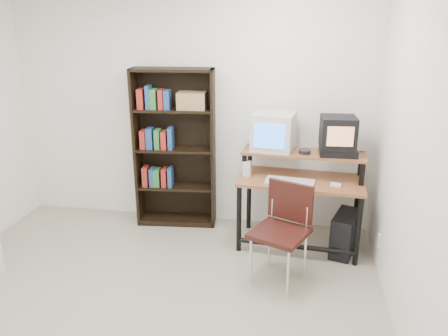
% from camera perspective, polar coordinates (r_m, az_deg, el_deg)
% --- Properties ---
extents(floor, '(4.00, 4.00, 0.01)m').
position_cam_1_polar(floor, '(3.67, -11.95, -19.39)').
color(floor, '#AEA590').
rests_on(floor, ground).
extents(back_wall, '(4.00, 0.01, 2.60)m').
position_cam_1_polar(back_wall, '(4.89, -4.45, 7.63)').
color(back_wall, white).
rests_on(back_wall, floor).
extents(right_wall, '(0.01, 4.00, 2.60)m').
position_cam_1_polar(right_wall, '(2.93, 25.34, -1.82)').
color(right_wall, white).
rests_on(right_wall, floor).
extents(computer_desk, '(1.27, 0.70, 0.98)m').
position_cam_1_polar(computer_desk, '(4.46, 10.03, -1.86)').
color(computer_desk, '#965731').
rests_on(computer_desk, floor).
extents(crt_monitor, '(0.46, 0.46, 0.39)m').
position_cam_1_polar(crt_monitor, '(4.49, 6.50, 4.75)').
color(crt_monitor, beige).
rests_on(crt_monitor, computer_desk).
extents(vcr, '(0.37, 0.27, 0.08)m').
position_cam_1_polar(vcr, '(4.43, 14.64, 2.02)').
color(vcr, black).
rests_on(vcr, computer_desk).
extents(crt_tv, '(0.35, 0.35, 0.31)m').
position_cam_1_polar(crt_tv, '(4.39, 14.66, 4.52)').
color(crt_tv, black).
rests_on(crt_tv, vcr).
extents(cd_spindle, '(0.13, 0.13, 0.05)m').
position_cam_1_polar(cd_spindle, '(4.41, 10.49, 2.04)').
color(cd_spindle, '#26262B').
rests_on(cd_spindle, computer_desk).
extents(keyboard, '(0.49, 0.26, 0.03)m').
position_cam_1_polar(keyboard, '(4.31, 8.59, -1.86)').
color(keyboard, beige).
rests_on(keyboard, computer_desk).
extents(mousepad, '(0.25, 0.22, 0.01)m').
position_cam_1_polar(mousepad, '(4.32, 14.62, -2.44)').
color(mousepad, black).
rests_on(mousepad, computer_desk).
extents(mouse, '(0.11, 0.08, 0.03)m').
position_cam_1_polar(mouse, '(4.31, 14.38, -2.21)').
color(mouse, white).
rests_on(mouse, mousepad).
extents(desk_speaker, '(0.09, 0.08, 0.17)m').
position_cam_1_polar(desk_speaker, '(4.44, 3.02, -0.12)').
color(desk_speaker, beige).
rests_on(desk_speaker, computer_desk).
extents(pc_tower, '(0.33, 0.49, 0.42)m').
position_cam_1_polar(pc_tower, '(4.59, 15.49, -8.23)').
color(pc_tower, black).
rests_on(pc_tower, floor).
extents(school_chair, '(0.58, 0.58, 0.89)m').
position_cam_1_polar(school_chair, '(3.91, 7.77, -7.07)').
color(school_chair, black).
rests_on(school_chair, floor).
extents(bookshelf, '(0.91, 0.38, 1.77)m').
position_cam_1_polar(bookshelf, '(4.89, -6.41, 2.82)').
color(bookshelf, black).
rests_on(bookshelf, floor).
extents(wall_outlet, '(0.02, 0.08, 0.12)m').
position_cam_1_polar(wall_outlet, '(4.34, 19.57, -8.94)').
color(wall_outlet, beige).
rests_on(wall_outlet, right_wall).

